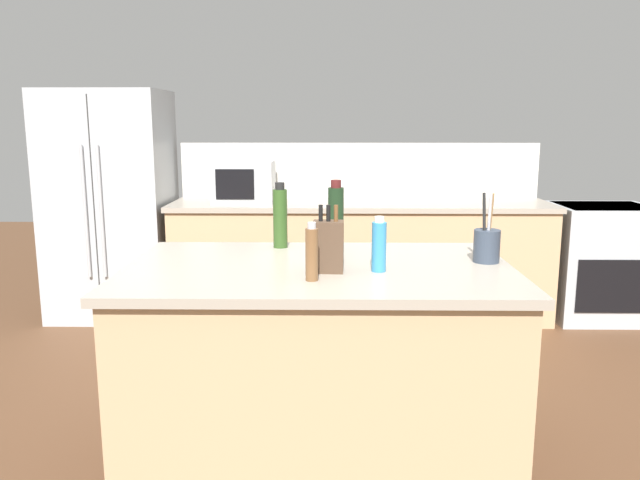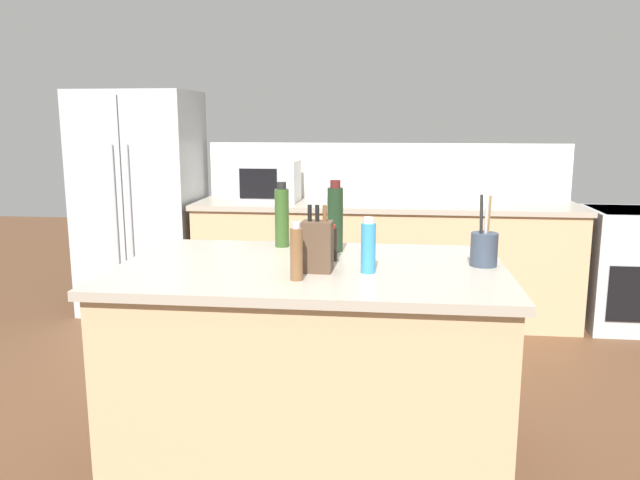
% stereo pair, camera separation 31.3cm
% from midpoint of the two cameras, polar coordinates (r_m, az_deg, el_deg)
% --- Properties ---
extents(ground_plane, '(14.00, 14.00, 0.00)m').
position_cam_midpoint_polar(ground_plane, '(3.15, -3.11, -19.27)').
color(ground_plane, brown).
extents(back_counter_run, '(3.02, 0.66, 0.94)m').
position_cam_midpoint_polar(back_counter_run, '(5.04, 1.93, -1.86)').
color(back_counter_run, tan).
rests_on(back_counter_run, ground_plane).
extents(wall_backsplash, '(2.98, 0.03, 0.46)m').
position_cam_midpoint_polar(wall_backsplash, '(5.25, 1.91, 6.36)').
color(wall_backsplash, beige).
rests_on(wall_backsplash, back_counter_run).
extents(kitchen_island, '(1.73, 1.08, 0.94)m').
position_cam_midpoint_polar(kitchen_island, '(2.94, -3.20, -11.29)').
color(kitchen_island, tan).
rests_on(kitchen_island, ground_plane).
extents(refrigerator, '(0.94, 0.75, 1.82)m').
position_cam_midpoint_polar(refrigerator, '(5.37, -20.19, 3.00)').
color(refrigerator, '#ADB2B7').
rests_on(refrigerator, ground_plane).
extents(range_oven, '(0.76, 0.65, 0.92)m').
position_cam_midpoint_polar(range_oven, '(5.44, 22.75, -1.83)').
color(range_oven, '#ADB2B7').
rests_on(range_oven, ground_plane).
extents(microwave, '(0.48, 0.39, 0.33)m').
position_cam_midpoint_polar(microwave, '(5.01, -8.78, 5.27)').
color(microwave, '#ADB2B7').
rests_on(microwave, back_counter_run).
extents(knife_block, '(0.13, 0.11, 0.29)m').
position_cam_midpoint_polar(knife_block, '(2.66, -2.60, -0.57)').
color(knife_block, '#4C3828').
rests_on(knife_block, kitchen_island).
extents(utensil_crock, '(0.12, 0.12, 0.32)m').
position_cam_midpoint_polar(utensil_crock, '(2.91, 12.07, -0.43)').
color(utensil_crock, '#333D4C').
rests_on(utensil_crock, kitchen_island).
extents(pepper_grinder, '(0.05, 0.05, 0.24)m').
position_cam_midpoint_polar(pepper_grinder, '(2.52, -4.32, -1.26)').
color(pepper_grinder, brown).
rests_on(pepper_grinder, kitchen_island).
extents(olive_oil_bottle, '(0.07, 0.07, 0.33)m').
position_cam_midpoint_polar(olive_oil_bottle, '(3.19, -6.47, 2.08)').
color(olive_oil_bottle, '#2D4C1E').
rests_on(olive_oil_bottle, kitchen_island).
extents(wine_bottle, '(0.08, 0.08, 0.36)m').
position_cam_midpoint_polar(wine_bottle, '(3.08, -1.45, 2.01)').
color(wine_bottle, black).
rests_on(wine_bottle, kitchen_island).
extents(dish_soap_bottle, '(0.06, 0.06, 0.24)m').
position_cam_midpoint_polar(dish_soap_bottle, '(2.67, 2.09, -0.55)').
color(dish_soap_bottle, '#3384BC').
rests_on(dish_soap_bottle, kitchen_island).
extents(soy_sauce_bottle, '(0.06, 0.06, 0.17)m').
position_cam_midpoint_polar(soy_sauce_bottle, '(2.89, -1.57, -0.33)').
color(soy_sauce_bottle, black).
rests_on(soy_sauce_bottle, kitchen_island).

